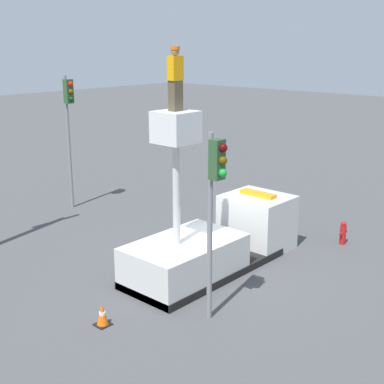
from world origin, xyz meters
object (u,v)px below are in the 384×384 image
worker (175,79)px  traffic_cone_rear (102,315)px  traffic_light_pole (215,191)px  traffic_light_across (69,116)px  bucket_truck (215,241)px  fire_hydrant (343,233)px

worker → traffic_cone_rear: bearing=-175.3°
traffic_light_pole → traffic_light_across: traffic_light_across is taller
bucket_truck → traffic_cone_rear: bucket_truck is taller
fire_hydrant → traffic_light_pole: bearing=-179.7°
worker → fire_hydrant: 8.93m
bucket_truck → fire_hydrant: bucket_truck is taller
bucket_truck → traffic_light_across: traffic_light_across is taller
bucket_truck → fire_hydrant: bearing=-24.8°
traffic_light_across → traffic_cone_rear: 11.37m
fire_hydrant → traffic_cone_rear: fire_hydrant is taller
fire_hydrant → traffic_cone_rear: 9.78m
traffic_light_across → bucket_truck: bearing=-95.1°
bucket_truck → traffic_cone_rear: (-4.91, -0.26, -0.60)m
traffic_light_across → fire_hydrant: traffic_light_across is taller
traffic_light_pole → fire_hydrant: 8.05m
traffic_light_pole → fire_hydrant: traffic_light_pole is taller
traffic_light_across → traffic_cone_rear: bearing=-122.1°
worker → fire_hydrant: (6.50, -2.17, -5.73)m
traffic_light_pole → bucket_truck: bearing=38.8°
bucket_truck → worker: size_ratio=3.80×
bucket_truck → worker: 5.57m
worker → traffic_light_pole: 3.53m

